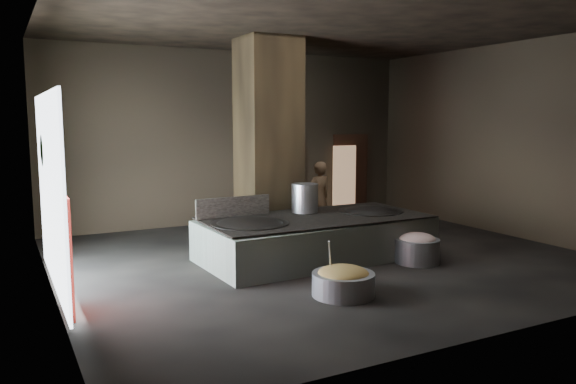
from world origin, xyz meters
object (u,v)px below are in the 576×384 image
hearth_platform (316,238)px  veg_basin (343,284)px  meat_basin (417,251)px  wok_left (250,228)px  wok_right (371,215)px  stock_pot (305,198)px  cook (319,198)px

hearth_platform → veg_basin: hearth_platform is taller
veg_basin → meat_basin: meat_basin is taller
wok_left → wok_right: size_ratio=1.07×
meat_basin → veg_basin: bearing=-156.3°
stock_pot → veg_basin: stock_pot is taller
cook → meat_basin: 3.30m
cook → hearth_platform: bearing=48.9°
cook → meat_basin: bearing=85.9°
hearth_platform → cook: (1.24, 1.99, 0.48)m
meat_basin → wok_right: bearing=98.1°
wok_left → hearth_platform: bearing=2.0°
hearth_platform → stock_pot: (0.05, 0.55, 0.74)m
hearth_platform → wok_right: bearing=-0.3°
hearth_platform → veg_basin: bearing=-112.7°
wok_right → stock_pot: stock_pot is taller
stock_pot → veg_basin: size_ratio=0.60×
wok_right → meat_basin: size_ratio=1.56×
wok_right → wok_left: bearing=-178.0°
stock_pot → cook: 1.89m
hearth_platform → meat_basin: (1.53, -1.23, -0.16)m
hearth_platform → stock_pot: size_ratio=7.67×
meat_basin → hearth_platform: bearing=141.3°
wok_left → meat_basin: (2.98, -1.18, -0.52)m
wok_left → cook: (2.69, 2.04, 0.12)m
veg_basin → meat_basin: (2.37, 1.04, 0.05)m
wok_left → cook: 3.38m
cook → stock_pot: bearing=41.3°
wok_right → cook: bearing=93.3°
cook → wok_right: bearing=84.0°
wok_right → meat_basin: 1.39m
wok_left → cook: size_ratio=0.81×
hearth_platform → wok_right: 1.40m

